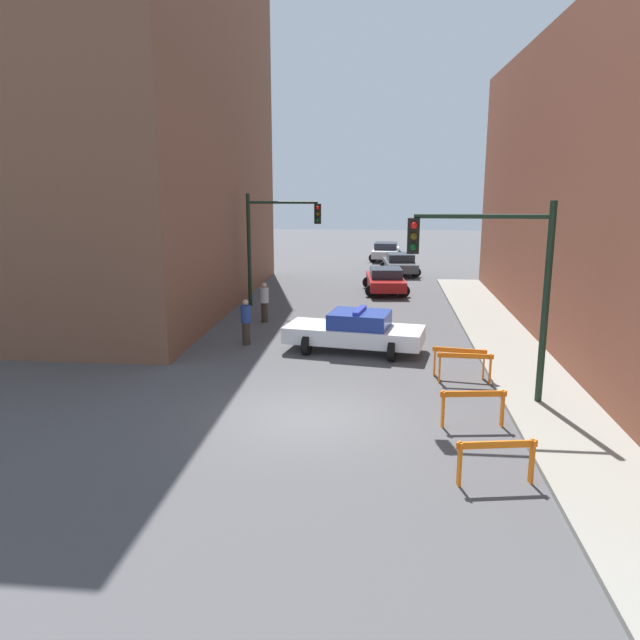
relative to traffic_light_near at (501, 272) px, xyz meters
The scene contains 15 objects.
ground_plane 6.08m from the traffic_light_near, 163.03° to the right, with size 120.00×120.00×0.00m, color #4C4C4F.
sidewalk_right 4.04m from the traffic_light_near, 44.46° to the right, with size 2.40×44.00×0.12m.
building_corner_left 21.45m from the traffic_light_near, 143.11° to the left, with size 14.00×20.00×16.57m.
traffic_light_near is the anchor object (origin of this frame).
traffic_light_far 14.77m from the traffic_light_near, 122.93° to the left, with size 3.44×0.35×5.20m.
police_car 6.77m from the traffic_light_near, 128.68° to the left, with size 4.95×2.88×1.52m.
parked_car_near 16.99m from the traffic_light_near, 99.51° to the left, with size 2.50×4.43×1.31m.
parked_car_mid 23.41m from the traffic_light_near, 94.51° to the left, with size 2.51×4.43×1.31m.
parked_car_far 30.28m from the traffic_light_near, 95.08° to the left, with size 2.47×4.41×1.31m.
pedestrian_crossing 9.82m from the traffic_light_near, 145.65° to the left, with size 0.43×0.43×1.66m.
pedestrian_corner 12.24m from the traffic_light_near, 130.89° to the left, with size 0.51×0.51×1.66m.
barrier_front 5.48m from the traffic_light_near, 99.07° to the right, with size 1.58×0.42×0.90m.
barrier_mid 3.44m from the traffic_light_near, 114.76° to the right, with size 1.59×0.35×0.90m.
barrier_back 3.39m from the traffic_light_near, 107.97° to the left, with size 1.60×0.23×0.90m.
barrier_corner 3.72m from the traffic_light_near, 105.97° to the left, with size 1.59×0.40×0.90m.
Camera 1 is at (1.68, -14.60, 5.82)m, focal length 35.00 mm.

